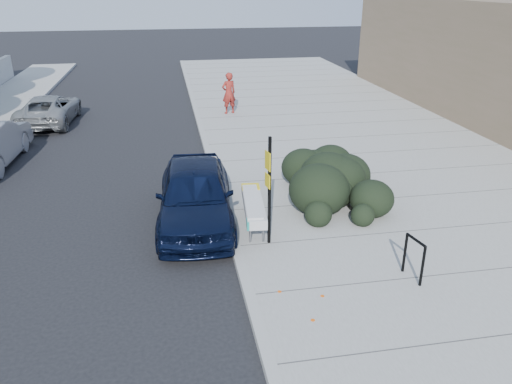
# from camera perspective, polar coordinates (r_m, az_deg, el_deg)

# --- Properties ---
(ground) EXTENTS (120.00, 120.00, 0.00)m
(ground) POSITION_cam_1_polar(r_m,az_deg,el_deg) (11.85, -2.31, -6.84)
(ground) COLOR black
(ground) RESTS_ON ground
(sidewalk_near) EXTENTS (11.20, 50.00, 0.15)m
(sidewalk_near) POSITION_cam_1_polar(r_m,az_deg,el_deg) (17.69, 13.57, 3.14)
(sidewalk_near) COLOR gray
(sidewalk_near) RESTS_ON ground
(curb_near) EXTENTS (0.22, 50.00, 0.17)m
(curb_near) POSITION_cam_1_polar(r_m,az_deg,el_deg) (16.32, -4.80, 2.07)
(curb_near) COLOR #9E9E99
(curb_near) RESTS_ON ground
(bench) EXTENTS (0.69, 2.35, 0.70)m
(bench) POSITION_cam_1_polar(r_m,az_deg,el_deg) (12.49, -0.30, -1.55)
(bench) COLOR gray
(bench) RESTS_ON sidewalk_near
(bike_rack) EXTENTS (0.17, 0.63, 0.93)m
(bike_rack) POSITION_cam_1_polar(r_m,az_deg,el_deg) (10.81, 17.63, -6.85)
(bike_rack) COLOR black
(bike_rack) RESTS_ON sidewalk_near
(sign_post) EXTENTS (0.12, 0.30, 2.62)m
(sign_post) POSITION_cam_1_polar(r_m,az_deg,el_deg) (11.28, 1.48, 0.81)
(sign_post) COLOR black
(sign_post) RESTS_ON sidewalk_near
(hedge) EXTENTS (3.03, 4.44, 1.52)m
(hedge) POSITION_cam_1_polar(r_m,az_deg,el_deg) (14.36, 8.72, 2.41)
(hedge) COLOR black
(hedge) RESTS_ON sidewalk_near
(sedan_navy) EXTENTS (2.21, 4.86, 1.62)m
(sedan_navy) POSITION_cam_1_polar(r_m,az_deg,el_deg) (12.97, -6.96, -0.25)
(sedan_navy) COLOR black
(sedan_navy) RESTS_ON ground
(suv_silver) EXTENTS (2.34, 4.67, 1.27)m
(suv_silver) POSITION_cam_1_polar(r_m,az_deg,el_deg) (24.23, -22.56, 8.72)
(suv_silver) COLOR gray
(suv_silver) RESTS_ON ground
(pedestrian) EXTENTS (0.80, 0.65, 1.89)m
(pedestrian) POSITION_cam_1_polar(r_m,az_deg,el_deg) (23.56, -3.13, 11.22)
(pedestrian) COLOR maroon
(pedestrian) RESTS_ON sidewalk_near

